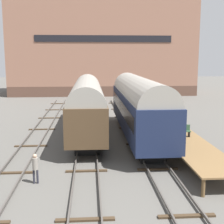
{
  "coord_description": "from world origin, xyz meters",
  "views": [
    {
      "loc": [
        0.27,
        -21.66,
        6.99
      ],
      "look_at": [
        2.26,
        6.16,
        2.2
      ],
      "focal_mm": 50.0,
      "sensor_mm": 36.0,
      "label": 1
    }
  ],
  "objects_px": {
    "bench": "(181,130)",
    "person_worker": "(35,166)",
    "train_car_brown": "(87,103)",
    "train_car_navy": "(139,104)"
  },
  "relations": [
    {
      "from": "train_car_brown",
      "to": "bench",
      "type": "xyz_separation_m",
      "value": [
        7.26,
        -5.96,
        -1.39
      ]
    },
    {
      "from": "train_car_navy",
      "to": "train_car_brown",
      "type": "bearing_deg",
      "value": 154.84
    },
    {
      "from": "bench",
      "to": "person_worker",
      "type": "relative_size",
      "value": 0.81
    },
    {
      "from": "bench",
      "to": "person_worker",
      "type": "distance_m",
      "value": 11.72
    },
    {
      "from": "train_car_navy",
      "to": "person_worker",
      "type": "bearing_deg",
      "value": -127.06
    },
    {
      "from": "bench",
      "to": "train_car_navy",
      "type": "bearing_deg",
      "value": 125.48
    },
    {
      "from": "train_car_navy",
      "to": "person_worker",
      "type": "xyz_separation_m",
      "value": [
        -7.37,
        -9.75,
        -2.03
      ]
    },
    {
      "from": "person_worker",
      "to": "train_car_navy",
      "type": "bearing_deg",
      "value": 52.94
    },
    {
      "from": "train_car_navy",
      "to": "person_worker",
      "type": "height_order",
      "value": "train_car_navy"
    },
    {
      "from": "person_worker",
      "to": "train_car_brown",
      "type": "bearing_deg",
      "value": 76.52
    }
  ]
}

